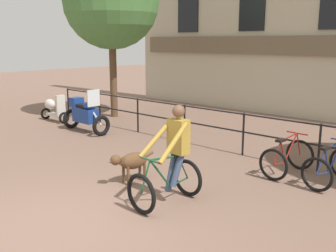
{
  "coord_description": "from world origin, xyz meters",
  "views": [
    {
      "loc": [
        4.93,
        -2.95,
        2.75
      ],
      "look_at": [
        -0.36,
        2.86,
        1.05
      ],
      "focal_mm": 42.0,
      "sensor_mm": 36.0,
      "label": 1
    }
  ],
  "objects_px": {
    "parked_bicycle_near_lamp": "(287,158)",
    "parked_scooter": "(54,108)",
    "parked_motorcycle": "(85,114)",
    "cyclist_with_bike": "(171,160)",
    "dog": "(131,161)",
    "parked_bicycle_mid_left": "(331,167)"
  },
  "relations": [
    {
      "from": "cyclist_with_bike",
      "to": "dog",
      "type": "bearing_deg",
      "value": 174.57
    },
    {
      "from": "parked_bicycle_mid_left",
      "to": "parked_scooter",
      "type": "distance_m",
      "value": 9.54
    },
    {
      "from": "cyclist_with_bike",
      "to": "parked_bicycle_near_lamp",
      "type": "distance_m",
      "value": 2.85
    },
    {
      "from": "parked_bicycle_near_lamp",
      "to": "parked_scooter",
      "type": "height_order",
      "value": "parked_scooter"
    },
    {
      "from": "cyclist_with_bike",
      "to": "parked_bicycle_mid_left",
      "type": "height_order",
      "value": "cyclist_with_bike"
    },
    {
      "from": "dog",
      "to": "parked_scooter",
      "type": "height_order",
      "value": "parked_scooter"
    },
    {
      "from": "dog",
      "to": "parked_motorcycle",
      "type": "bearing_deg",
      "value": 165.28
    },
    {
      "from": "parked_motorcycle",
      "to": "parked_scooter",
      "type": "distance_m",
      "value": 2.22
    },
    {
      "from": "cyclist_with_bike",
      "to": "parked_bicycle_near_lamp",
      "type": "height_order",
      "value": "cyclist_with_bike"
    },
    {
      "from": "parked_bicycle_mid_left",
      "to": "cyclist_with_bike",
      "type": "bearing_deg",
      "value": 65.52
    },
    {
      "from": "cyclist_with_bike",
      "to": "parked_motorcycle",
      "type": "height_order",
      "value": "cyclist_with_bike"
    },
    {
      "from": "dog",
      "to": "parked_scooter",
      "type": "bearing_deg",
      "value": 171.18
    },
    {
      "from": "parked_bicycle_near_lamp",
      "to": "parked_scooter",
      "type": "bearing_deg",
      "value": 5.85
    },
    {
      "from": "parked_bicycle_near_lamp",
      "to": "parked_bicycle_mid_left",
      "type": "distance_m",
      "value": 0.91
    },
    {
      "from": "parked_bicycle_near_lamp",
      "to": "parked_motorcycle",
      "type": "bearing_deg",
      "value": 8.52
    },
    {
      "from": "parked_motorcycle",
      "to": "parked_bicycle_mid_left",
      "type": "distance_m",
      "value": 7.36
    },
    {
      "from": "cyclist_with_bike",
      "to": "parked_motorcycle",
      "type": "relative_size",
      "value": 1.01
    },
    {
      "from": "parked_scooter",
      "to": "parked_bicycle_mid_left",
      "type": "bearing_deg",
      "value": -88.15
    },
    {
      "from": "cyclist_with_bike",
      "to": "parked_scooter",
      "type": "bearing_deg",
      "value": 165.37
    },
    {
      "from": "dog",
      "to": "parked_bicycle_mid_left",
      "type": "xyz_separation_m",
      "value": [
        2.98,
        2.51,
        -0.08
      ]
    },
    {
      "from": "dog",
      "to": "parked_bicycle_mid_left",
      "type": "height_order",
      "value": "parked_bicycle_mid_left"
    },
    {
      "from": "parked_bicycle_near_lamp",
      "to": "dog",
      "type": "bearing_deg",
      "value": 55.29
    }
  ]
}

